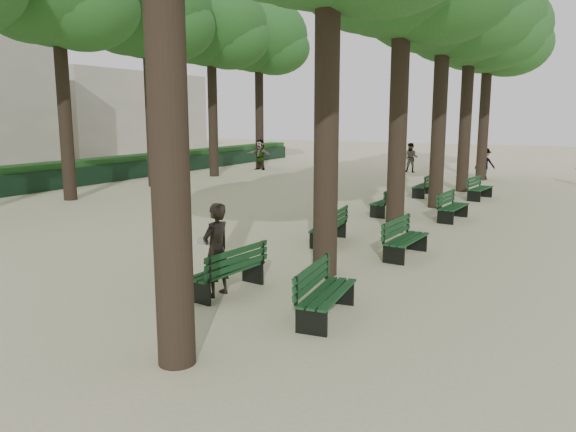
% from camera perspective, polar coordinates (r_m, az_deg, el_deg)
% --- Properties ---
extents(ground, '(120.00, 120.00, 0.00)m').
position_cam_1_polar(ground, '(10.53, -10.70, -8.76)').
color(ground, beige).
rests_on(ground, ground).
extents(tree_central_4, '(6.00, 6.00, 9.95)m').
position_cam_1_polar(tree_central_4, '(26.52, 18.13, 19.01)').
color(tree_central_4, '#33261C').
rests_on(tree_central_4, ground).
extents(tree_central_5, '(6.00, 6.00, 9.95)m').
position_cam_1_polar(tree_central_5, '(31.40, 19.79, 17.48)').
color(tree_central_5, '#33261C').
rests_on(tree_central_5, ground).
extents(tree_far_3, '(6.00, 6.00, 10.45)m').
position_cam_1_polar(tree_far_3, '(28.05, -14.18, 19.72)').
color(tree_far_3, '#33261C').
rests_on(tree_far_3, ground).
extents(tree_far_4, '(6.00, 6.00, 10.45)m').
position_cam_1_polar(tree_far_4, '(31.92, -7.86, 18.73)').
color(tree_far_4, '#33261C').
rests_on(tree_far_4, ground).
extents(tree_far_5, '(6.00, 6.00, 10.45)m').
position_cam_1_polar(tree_far_5, '(36.08, -3.00, 17.82)').
color(tree_far_5, '#33261C').
rests_on(tree_far_5, ground).
extents(bench_left_0, '(0.78, 1.86, 0.92)m').
position_cam_1_polar(bench_left_0, '(10.96, -6.17, -6.39)').
color(bench_left_0, black).
rests_on(bench_left_0, ground).
extents(bench_left_1, '(0.76, 1.85, 0.92)m').
position_cam_1_polar(bench_left_1, '(15.07, 4.13, -1.74)').
color(bench_left_1, black).
rests_on(bench_left_1, ground).
extents(bench_left_2, '(0.67, 1.83, 0.92)m').
position_cam_1_polar(bench_left_2, '(19.59, 9.93, 0.93)').
color(bench_left_2, black).
rests_on(bench_left_2, ground).
extents(bench_left_3, '(0.57, 1.80, 0.92)m').
position_cam_1_polar(bench_left_3, '(24.32, 13.57, 2.60)').
color(bench_left_3, black).
rests_on(bench_left_3, ground).
extents(bench_right_0, '(0.76, 1.85, 0.92)m').
position_cam_1_polar(bench_right_0, '(9.59, 3.98, -8.80)').
color(bench_right_0, black).
rests_on(bench_right_0, ground).
extents(bench_right_1, '(0.71, 1.84, 0.92)m').
position_cam_1_polar(bench_right_1, '(13.86, 11.90, -3.00)').
color(bench_right_1, black).
rests_on(bench_right_1, ground).
extents(bench_right_2, '(0.73, 1.84, 0.92)m').
position_cam_1_polar(bench_right_2, '(19.03, 16.43, 0.39)').
color(bench_right_2, black).
rests_on(bench_right_2, ground).
extents(bench_right_3, '(0.81, 1.86, 0.92)m').
position_cam_1_polar(bench_right_3, '(24.11, 18.94, 2.26)').
color(bench_right_3, black).
rests_on(bench_right_3, ground).
extents(man_with_map, '(0.66, 0.76, 1.79)m').
position_cam_1_polar(man_with_map, '(10.65, -7.30, -3.42)').
color(man_with_map, black).
rests_on(man_with_map, ground).
extents(pedestrian_d, '(0.74, 0.94, 1.79)m').
position_cam_1_polar(pedestrian_d, '(38.18, 14.77, 6.18)').
color(pedestrian_d, '#262628').
rests_on(pedestrian_d, ground).
extents(pedestrian_e, '(1.78, 0.63, 1.89)m').
position_cam_1_polar(pedestrian_e, '(35.11, -2.86, 6.25)').
color(pedestrian_e, '#262628').
rests_on(pedestrian_e, ground).
extents(pedestrian_b, '(1.11, 0.75, 1.66)m').
position_cam_1_polar(pedestrian_b, '(31.60, 19.37, 5.03)').
color(pedestrian_b, '#262628').
rests_on(pedestrian_b, ground).
extents(pedestrian_a, '(0.86, 0.39, 1.75)m').
position_cam_1_polar(pedestrian_a, '(34.21, 12.39, 5.80)').
color(pedestrian_a, '#262628').
rests_on(pedestrian_a, ground).
extents(fence, '(0.08, 42.00, 0.90)m').
position_cam_1_polar(fence, '(28.51, -20.70, 3.67)').
color(fence, black).
rests_on(fence, ground).
extents(hedge, '(1.20, 42.00, 1.20)m').
position_cam_1_polar(hedge, '(29.02, -21.64, 4.01)').
color(hedge, '#194919').
rests_on(hedge, ground).
extents(building_far, '(12.00, 16.00, 7.00)m').
position_cam_1_polar(building_far, '(54.47, -18.57, 9.86)').
color(building_far, '#B7B2A3').
rests_on(building_far, ground).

